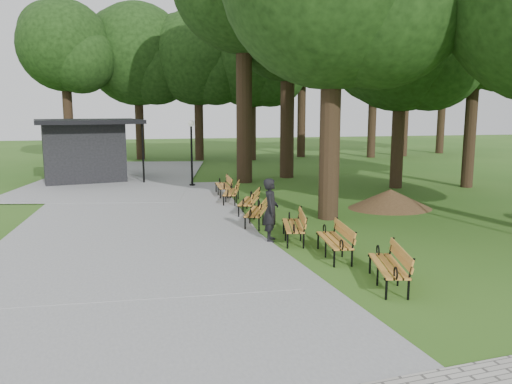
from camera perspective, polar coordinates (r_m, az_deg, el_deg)
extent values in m
plane|color=#2A5317|center=(15.76, 0.77, -4.56)|extent=(100.00, 100.00, 0.00)
cube|color=gray|center=(18.31, -13.71, -2.77)|extent=(12.00, 38.00, 0.06)
imported|color=black|center=(14.59, 1.67, -2.02)|extent=(0.61, 0.76, 1.83)
cylinder|color=black|center=(25.09, -7.22, 4.03)|extent=(0.10, 0.10, 2.98)
sphere|color=white|center=(25.00, -7.30, 7.65)|extent=(0.32, 0.32, 0.32)
cone|color=#47301C|center=(20.13, 14.81, -0.73)|extent=(2.71, 2.71, 0.74)
cylinder|color=black|center=(17.50, 8.35, 9.00)|extent=(0.70, 0.70, 7.42)
cylinder|color=black|center=(25.21, 15.68, 7.60)|extent=(0.60, 0.60, 6.33)
sphere|color=black|center=(25.40, 16.07, 16.09)|extent=(6.58, 6.58, 6.58)
cylinder|color=black|center=(26.09, -1.34, 11.14)|extent=(0.80, 0.80, 9.19)
cylinder|color=black|center=(28.05, 3.53, 9.67)|extent=(0.76, 0.76, 7.89)
sphere|color=black|center=(28.46, 3.63, 19.15)|extent=(6.89, 6.89, 6.89)
cylinder|color=black|center=(26.53, 22.98, 8.01)|extent=(0.56, 0.56, 7.00)
sphere|color=black|center=(26.81, 23.58, 16.91)|extent=(6.01, 6.01, 6.01)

